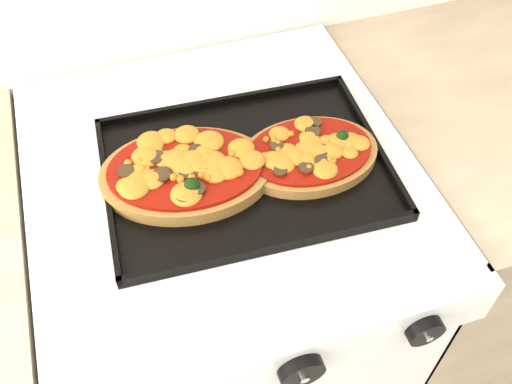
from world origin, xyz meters
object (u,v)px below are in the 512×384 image
object	(u,v)px
baking_tray	(246,167)
pizza_left	(186,171)
stove	(231,305)
pizza_right	(309,153)

from	to	relation	value
baking_tray	pizza_left	xyz separation A→B (m)	(-0.09, 0.01, 0.02)
stove	pizza_right	world-z (taller)	pizza_right
stove	pizza_right	xyz separation A→B (m)	(0.13, -0.05, 0.48)
stove	pizza_left	xyz separation A→B (m)	(-0.06, -0.03, 0.48)
stove	pizza_right	bearing A→B (deg)	-20.37
pizza_left	baking_tray	bearing A→B (deg)	-4.05
stove	baking_tray	bearing A→B (deg)	-46.50
baking_tray	pizza_right	world-z (taller)	pizza_right
stove	baking_tray	distance (m)	0.47
stove	pizza_left	distance (m)	0.49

